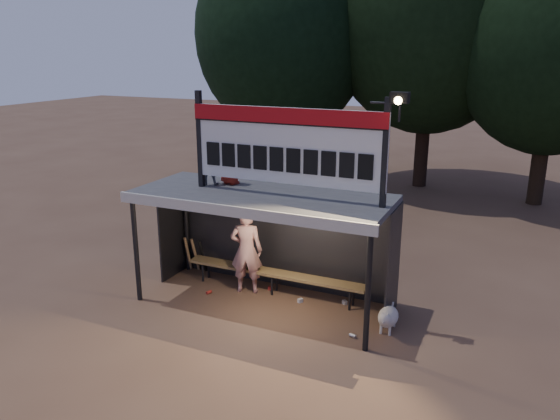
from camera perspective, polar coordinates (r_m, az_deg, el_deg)
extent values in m
plane|color=brown|center=(11.30, -1.79, -9.69)|extent=(80.00, 80.00, 0.00)
imported|color=silver|center=(11.48, -3.53, -4.23)|extent=(0.78, 0.62, 1.86)
imported|color=slate|center=(11.18, -7.56, 4.90)|extent=(0.53, 0.49, 0.90)
imported|color=maroon|center=(11.16, -5.26, 5.41)|extent=(0.60, 0.49, 1.07)
cube|color=#414144|center=(10.50, -1.89, 1.45)|extent=(5.00, 2.00, 0.12)
cube|color=silver|center=(9.65, -4.57, -0.21)|extent=(5.10, 0.06, 0.20)
cylinder|color=black|center=(11.39, -14.81, -4.02)|extent=(0.10, 0.10, 2.20)
cylinder|color=black|center=(9.30, 9.18, -8.39)|extent=(0.10, 0.10, 2.20)
cylinder|color=black|center=(12.75, -9.77, -1.51)|extent=(0.10, 0.10, 2.20)
cylinder|color=black|center=(10.92, 11.71, -4.70)|extent=(0.10, 0.10, 2.20)
cube|color=black|center=(11.71, 0.32, -2.89)|extent=(5.00, 0.04, 2.20)
cube|color=black|center=(12.49, -11.17, -1.96)|extent=(0.04, 1.00, 2.20)
cube|color=black|center=(10.54, 11.75, -5.50)|extent=(0.04, 1.00, 2.20)
cylinder|color=black|center=(11.41, 0.33, 2.10)|extent=(5.00, 0.06, 0.06)
cube|color=black|center=(10.95, -8.35, 7.30)|extent=(0.10, 0.10, 1.90)
cube|color=black|center=(9.50, 10.94, 5.80)|extent=(0.10, 0.10, 1.90)
cube|color=white|center=(10.08, 0.62, 6.70)|extent=(3.80, 0.08, 1.40)
cube|color=#AA0C11|center=(9.96, 0.51, 9.83)|extent=(3.80, 0.04, 0.28)
cube|color=black|center=(9.97, 0.50, 8.98)|extent=(3.80, 0.02, 0.03)
cube|color=black|center=(10.78, -7.00, 5.87)|extent=(0.27, 0.03, 0.45)
cube|color=black|center=(10.61, -5.42, 5.75)|extent=(0.27, 0.03, 0.45)
cube|color=black|center=(10.45, -3.79, 5.62)|extent=(0.27, 0.03, 0.45)
cube|color=black|center=(10.29, -2.11, 5.48)|extent=(0.27, 0.03, 0.45)
cube|color=black|center=(10.15, -0.38, 5.33)|extent=(0.27, 0.03, 0.45)
cube|color=black|center=(10.02, 1.39, 5.18)|extent=(0.27, 0.03, 0.45)
cube|color=black|center=(9.89, 3.21, 5.01)|extent=(0.27, 0.03, 0.45)
cube|color=black|center=(9.78, 5.08, 4.84)|extent=(0.27, 0.03, 0.45)
cube|color=black|center=(9.67, 6.98, 4.66)|extent=(0.27, 0.03, 0.45)
cube|color=black|center=(9.58, 8.93, 4.46)|extent=(0.27, 0.03, 0.45)
cylinder|color=black|center=(9.40, 10.92, 10.93)|extent=(0.50, 0.04, 0.04)
cylinder|color=black|center=(9.36, 12.38, 9.90)|extent=(0.04, 0.04, 0.30)
cube|color=black|center=(9.28, 12.41, 11.41)|extent=(0.30, 0.22, 0.18)
sphere|color=#FFD88C|center=(9.20, 12.27, 11.12)|extent=(0.14, 0.14, 0.14)
cube|color=olive|center=(11.56, -0.60, -6.60)|extent=(4.00, 0.35, 0.06)
cylinder|color=black|center=(12.32, -8.07, -6.42)|extent=(0.05, 0.05, 0.45)
cylinder|color=black|center=(12.50, -7.48, -6.04)|extent=(0.05, 0.05, 0.45)
cylinder|color=black|center=(11.55, -0.85, -7.84)|extent=(0.05, 0.05, 0.45)
cylinder|color=black|center=(11.75, -0.35, -7.40)|extent=(0.05, 0.05, 0.45)
cylinder|color=black|center=(11.00, 7.29, -9.28)|extent=(0.05, 0.05, 0.45)
cylinder|color=black|center=(11.21, 7.66, -8.78)|extent=(0.05, 0.05, 0.45)
cylinder|color=black|center=(21.13, 0.36, 7.97)|extent=(0.50, 0.50, 3.74)
ellipsoid|color=black|center=(20.91, 0.38, 17.93)|extent=(6.46, 6.46, 7.48)
cylinder|color=black|center=(21.09, 14.72, 8.03)|extent=(0.50, 0.50, 4.18)
ellipsoid|color=black|center=(20.93, 15.57, 19.15)|extent=(7.22, 7.22, 8.36)
cylinder|color=black|center=(19.86, 25.58, 5.51)|extent=(0.50, 0.50, 3.52)
ellipsoid|color=black|center=(19.60, 26.85, 15.40)|extent=(6.08, 6.08, 7.04)
ellipsoid|color=beige|center=(10.37, 11.24, -10.88)|extent=(0.36, 0.58, 0.36)
sphere|color=silver|center=(10.09, 10.89, -11.11)|extent=(0.22, 0.22, 0.22)
cone|color=beige|center=(10.01, 10.74, -11.46)|extent=(0.10, 0.10, 0.10)
cone|color=silver|center=(10.03, 10.61, -10.61)|extent=(0.06, 0.06, 0.07)
cone|color=beige|center=(10.01, 11.17, -10.69)|extent=(0.06, 0.06, 0.07)
cylinder|color=silver|center=(10.31, 10.50, -12.13)|extent=(0.05, 0.05, 0.18)
cylinder|color=beige|center=(10.28, 11.38, -12.27)|extent=(0.05, 0.05, 0.18)
cylinder|color=silver|center=(10.62, 10.99, -11.26)|extent=(0.05, 0.05, 0.18)
cylinder|color=beige|center=(10.60, 11.84, -11.39)|extent=(0.05, 0.05, 0.18)
cylinder|color=beige|center=(10.60, 11.64, -9.85)|extent=(0.04, 0.16, 0.14)
cylinder|color=#9D7549|center=(12.87, -9.59, -4.49)|extent=(0.07, 0.27, 0.84)
cylinder|color=#946E45|center=(12.77, -8.84, -4.63)|extent=(0.08, 0.30, 0.83)
cylinder|color=black|center=(12.66, -8.08, -4.77)|extent=(0.07, 0.32, 0.83)
cube|color=#A1201B|center=(11.85, -0.99, -8.17)|extent=(0.11, 0.08, 0.08)
cylinder|color=silver|center=(10.14, 7.61, -12.88)|extent=(0.13, 0.09, 0.07)
cube|color=beige|center=(11.31, 6.78, -9.55)|extent=(0.12, 0.12, 0.08)
cylinder|color=#A7241C|center=(11.78, -7.45, -8.51)|extent=(0.10, 0.14, 0.07)
cube|color=#B8B8BD|center=(11.31, 2.13, -9.43)|extent=(0.11, 0.12, 0.08)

